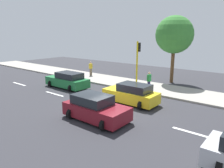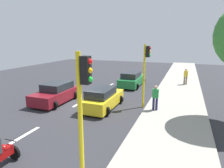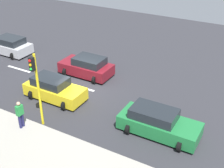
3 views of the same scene
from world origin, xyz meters
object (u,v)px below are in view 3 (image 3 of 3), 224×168
Objects in this scene: car_yellow_cab at (54,89)px; pedestrian_near_signal at (20,114)px; traffic_light_midblock at (36,81)px; car_maroon at (87,67)px; car_green at (158,123)px; car_silver at (9,45)px.

car_yellow_cab is 2.46× the size of pedestrian_near_signal.
car_yellow_cab is 0.92× the size of traffic_light_midblock.
pedestrian_near_signal is (7.58, 0.56, 0.35)m from car_maroon.
pedestrian_near_signal is (3.61, 0.54, 0.35)m from car_yellow_cab.
car_green is 7.47m from car_yellow_cab.
pedestrian_near_signal is (3.49, -6.93, 0.35)m from car_green.
pedestrian_near_signal reaches higher than car_yellow_cab.
pedestrian_near_signal reaches higher than car_silver.
pedestrian_near_signal is at bearing -38.84° from traffic_light_midblock.
car_maroon is at bearing 88.57° from car_silver.
pedestrian_near_signal reaches higher than car_maroon.
traffic_light_midblock reaches higher than car_yellow_cab.
car_silver is 0.94× the size of car_green.
car_green is 7.77m from pedestrian_near_signal.
traffic_light_midblock is at bearing 54.72° from car_silver.
car_green is (4.30, 16.01, 0.00)m from car_silver.
car_maroon and car_yellow_cab have the same top height.
car_green is at bearing 116.75° from pedestrian_near_signal.
car_silver is at bearing -130.64° from pedestrian_near_signal.
traffic_light_midblock is at bearing 10.62° from car_maroon.
car_silver is at bearing -116.07° from car_yellow_cab.
car_silver is 2.53× the size of pedestrian_near_signal.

